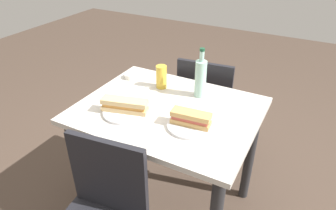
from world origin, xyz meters
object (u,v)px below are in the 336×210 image
(baguette_sandwich_far, at_px, (191,118))
(olive_bowl, at_px, (131,76))
(knife_near, at_px, (127,105))
(plate_far, at_px, (191,125))
(knife_far, at_px, (192,118))
(baguette_sandwich_near, at_px, (125,105))
(beer_glass, at_px, (161,77))
(dining_table, at_px, (168,129))
(plate_near, at_px, (125,112))
(chair_far, at_px, (206,104))
(water_bottle, at_px, (201,78))

(baguette_sandwich_far, relative_size, olive_bowl, 2.39)
(knife_near, distance_m, baguette_sandwich_far, 0.38)
(olive_bowl, bearing_deg, baguette_sandwich_far, -29.16)
(plate_far, bearing_deg, knife_far, 107.95)
(baguette_sandwich_near, bearing_deg, olive_bowl, 119.98)
(knife_far, relative_size, olive_bowl, 2.12)
(knife_near, distance_m, olive_bowl, 0.37)
(baguette_sandwich_near, distance_m, beer_glass, 0.35)
(plate_far, xyz_separation_m, beer_glass, (-0.33, 0.30, 0.06))
(dining_table, height_order, plate_near, plate_near)
(dining_table, bearing_deg, olive_bowl, 150.75)
(chair_far, bearing_deg, baguette_sandwich_far, -75.85)
(plate_near, relative_size, knife_far, 1.32)
(beer_glass, bearing_deg, baguette_sandwich_far, -41.99)
(knife_far, bearing_deg, beer_glass, 141.83)
(plate_far, distance_m, olive_bowl, 0.65)
(dining_table, xyz_separation_m, knife_near, (-0.20, -0.10, 0.16))
(knife_near, bearing_deg, olive_bowl, 120.39)
(plate_far, height_order, baguette_sandwich_far, baguette_sandwich_far)
(olive_bowl, bearing_deg, plate_near, -60.02)
(baguette_sandwich_far, distance_m, olive_bowl, 0.65)
(water_bottle, bearing_deg, olive_bowl, 179.11)
(baguette_sandwich_far, xyz_separation_m, beer_glass, (-0.33, 0.30, 0.02))
(baguette_sandwich_near, bearing_deg, plate_far, 8.10)
(plate_far, distance_m, baguette_sandwich_far, 0.04)
(dining_table, bearing_deg, plate_far, -28.97)
(baguette_sandwich_near, bearing_deg, dining_table, 40.54)
(baguette_sandwich_far, distance_m, water_bottle, 0.33)
(water_bottle, bearing_deg, baguette_sandwich_far, -74.91)
(baguette_sandwich_near, height_order, water_bottle, water_bottle)
(dining_table, height_order, beer_glass, beer_glass)
(baguette_sandwich_near, bearing_deg, water_bottle, 52.89)
(plate_near, xyz_separation_m, beer_glass, (0.03, 0.35, 0.06))
(dining_table, bearing_deg, baguette_sandwich_far, -28.97)
(dining_table, distance_m, baguette_sandwich_near, 0.30)
(knife_far, xyz_separation_m, olive_bowl, (-0.55, 0.27, -0.00))
(baguette_sandwich_near, bearing_deg, plate_near, -153.43)
(knife_near, height_order, beer_glass, beer_glass)
(water_bottle, distance_m, beer_glass, 0.25)
(plate_near, xyz_separation_m, baguette_sandwich_far, (0.36, 0.05, 0.04))
(baguette_sandwich_near, xyz_separation_m, knife_near, (-0.02, 0.05, -0.03))
(dining_table, relative_size, plate_near, 4.07)
(dining_table, relative_size, baguette_sandwich_near, 3.77)
(chair_far, height_order, knife_near, chair_far)
(baguette_sandwich_near, bearing_deg, beer_glass, 85.86)
(plate_near, height_order, olive_bowl, olive_bowl)
(knife_near, bearing_deg, baguette_sandwich_near, -63.00)
(chair_far, height_order, plate_far, chair_far)
(knife_near, bearing_deg, plate_far, 0.75)
(knife_near, relative_size, water_bottle, 0.56)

